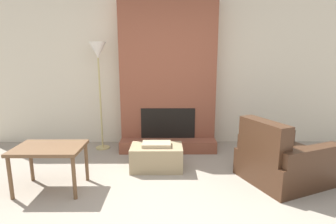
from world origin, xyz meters
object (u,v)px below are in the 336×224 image
(side_table, at_px, (49,152))
(floor_lamp_left, at_px, (98,58))
(ottoman, at_px, (157,157))
(armchair, at_px, (281,162))

(side_table, distance_m, floor_lamp_left, 1.87)
(side_table, bearing_deg, ottoman, 25.35)
(armchair, bearing_deg, floor_lamp_left, 41.48)
(ottoman, xyz_separation_m, floor_lamp_left, (-1.00, 0.90, 1.40))
(armchair, relative_size, floor_lamp_left, 0.68)
(floor_lamp_left, bearing_deg, armchair, -26.00)
(ottoman, distance_m, floor_lamp_left, 1.94)
(armchair, bearing_deg, side_table, 71.71)
(armchair, height_order, floor_lamp_left, floor_lamp_left)
(side_table, bearing_deg, floor_lamp_left, 80.15)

